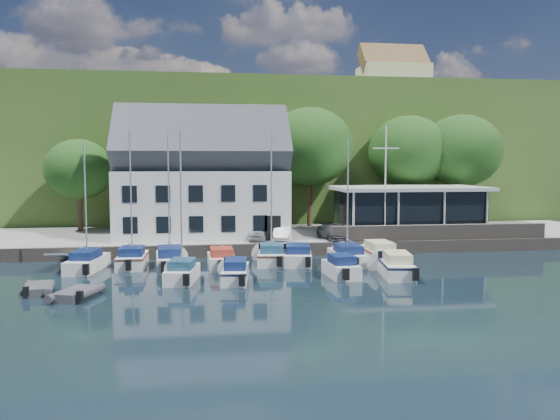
{
  "coord_description": "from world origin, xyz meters",
  "views": [
    {
      "loc": [
        -6.7,
        -30.2,
        7.16
      ],
      "look_at": [
        -1.39,
        9.0,
        3.75
      ],
      "focal_mm": 35.0,
      "sensor_mm": 36.0,
      "label": 1
    }
  ],
  "objects_px": {
    "boat_r1_5": "(297,254)",
    "boat_r2_4": "(396,264)",
    "boat_r1_0": "(86,206)",
    "boat_r2_3": "(341,265)",
    "flagpole": "(385,182)",
    "boat_r1_7": "(379,251)",
    "dinghy_0": "(38,287)",
    "dinghy_1": "(76,292)",
    "boat_r1_3": "(221,257)",
    "boat_r1_4": "(271,201)",
    "harbor_building": "(203,184)",
    "car_silver": "(256,233)",
    "club_pavilion": "(408,210)",
    "car_white": "(282,232)",
    "boat_r2_2": "(235,270)",
    "boat_r2_1": "(181,212)",
    "car_blue": "(359,230)",
    "boat_r1_2": "(169,199)",
    "boat_r1_1": "(131,203)",
    "boat_r1_6": "(348,202)",
    "car_dgrey": "(332,232)"
  },
  "relations": [
    {
      "from": "dinghy_1",
      "to": "boat_r2_4",
      "type": "bearing_deg",
      "value": 29.98
    },
    {
      "from": "boat_r1_4",
      "to": "boat_r1_5",
      "type": "distance_m",
      "value": 4.19
    },
    {
      "from": "boat_r1_7",
      "to": "boat_r2_2",
      "type": "bearing_deg",
      "value": -154.72
    },
    {
      "from": "boat_r1_4",
      "to": "boat_r1_6",
      "type": "bearing_deg",
      "value": -1.32
    },
    {
      "from": "boat_r1_6",
      "to": "boat_r1_7",
      "type": "distance_m",
      "value": 4.49
    },
    {
      "from": "harbor_building",
      "to": "boat_r2_2",
      "type": "height_order",
      "value": "harbor_building"
    },
    {
      "from": "boat_r1_6",
      "to": "boat_r2_4",
      "type": "distance_m",
      "value": 6.0
    },
    {
      "from": "harbor_building",
      "to": "club_pavilion",
      "type": "distance_m",
      "value": 18.15
    },
    {
      "from": "boat_r2_3",
      "to": "boat_r2_1",
      "type": "bearing_deg",
      "value": 175.64
    },
    {
      "from": "boat_r1_0",
      "to": "boat_r2_1",
      "type": "bearing_deg",
      "value": -23.81
    },
    {
      "from": "harbor_building",
      "to": "club_pavilion",
      "type": "bearing_deg",
      "value": -1.59
    },
    {
      "from": "boat_r2_4",
      "to": "boat_r2_2",
      "type": "bearing_deg",
      "value": -170.38
    },
    {
      "from": "dinghy_0",
      "to": "boat_r1_5",
      "type": "bearing_deg",
      "value": 12.26
    },
    {
      "from": "dinghy_0",
      "to": "boat_r1_7",
      "type": "bearing_deg",
      "value": 6.34
    },
    {
      "from": "car_dgrey",
      "to": "boat_r1_1",
      "type": "distance_m",
      "value": 16.21
    },
    {
      "from": "boat_r1_3",
      "to": "car_blue",
      "type": "bearing_deg",
      "value": 25.58
    },
    {
      "from": "boat_r2_2",
      "to": "boat_r2_3",
      "type": "bearing_deg",
      "value": 9.65
    },
    {
      "from": "boat_r1_7",
      "to": "dinghy_0",
      "type": "bearing_deg",
      "value": -163.14
    },
    {
      "from": "club_pavilion",
      "to": "boat_r1_5",
      "type": "height_order",
      "value": "club_pavilion"
    },
    {
      "from": "car_blue",
      "to": "boat_r1_2",
      "type": "relative_size",
      "value": 0.4
    },
    {
      "from": "car_dgrey",
      "to": "car_blue",
      "type": "distance_m",
      "value": 2.47
    },
    {
      "from": "boat_r1_5",
      "to": "boat_r2_3",
      "type": "distance_m",
      "value": 5.16
    },
    {
      "from": "flagpole",
      "to": "boat_r1_1",
      "type": "relative_size",
      "value": 1.04
    },
    {
      "from": "boat_r2_2",
      "to": "car_silver",
      "type": "bearing_deg",
      "value": 84.48
    },
    {
      "from": "car_blue",
      "to": "dinghy_1",
      "type": "height_order",
      "value": "car_blue"
    },
    {
      "from": "boat_r1_3",
      "to": "boat_r1_4",
      "type": "bearing_deg",
      "value": 9.87
    },
    {
      "from": "boat_r1_6",
      "to": "boat_r2_3",
      "type": "height_order",
      "value": "boat_r1_6"
    },
    {
      "from": "boat_r2_2",
      "to": "harbor_building",
      "type": "bearing_deg",
      "value": 104.64
    },
    {
      "from": "car_silver",
      "to": "boat_r2_3",
      "type": "bearing_deg",
      "value": -63.0
    },
    {
      "from": "harbor_building",
      "to": "car_silver",
      "type": "height_order",
      "value": "harbor_building"
    },
    {
      "from": "boat_r1_5",
      "to": "boat_r1_6",
      "type": "bearing_deg",
      "value": -2.0
    },
    {
      "from": "flagpole",
      "to": "boat_r1_7",
      "type": "xyz_separation_m",
      "value": [
        -2.2,
        -5.22,
        -4.84
      ]
    },
    {
      "from": "boat_r1_3",
      "to": "boat_r2_4",
      "type": "height_order",
      "value": "boat_r2_4"
    },
    {
      "from": "boat_r1_4",
      "to": "boat_r2_4",
      "type": "relative_size",
      "value": 1.39
    },
    {
      "from": "club_pavilion",
      "to": "boat_r2_1",
      "type": "distance_m",
      "value": 23.29
    },
    {
      "from": "car_silver",
      "to": "car_white",
      "type": "height_order",
      "value": "car_white"
    },
    {
      "from": "car_blue",
      "to": "boat_r1_4",
      "type": "relative_size",
      "value": 0.42
    },
    {
      "from": "boat_r1_0",
      "to": "boat_r1_2",
      "type": "xyz_separation_m",
      "value": [
        5.43,
        -0.13,
        0.37
      ]
    },
    {
      "from": "boat_r1_0",
      "to": "boat_r2_1",
      "type": "distance_m",
      "value": 7.72
    },
    {
      "from": "boat_r1_4",
      "to": "boat_r2_1",
      "type": "relative_size",
      "value": 1.06
    },
    {
      "from": "boat_r1_0",
      "to": "boat_r2_3",
      "type": "height_order",
      "value": "boat_r1_0"
    },
    {
      "from": "car_silver",
      "to": "car_white",
      "type": "xyz_separation_m",
      "value": [
        2.09,
        -0.18,
        0.04
      ]
    },
    {
      "from": "boat_r1_2",
      "to": "boat_r1_6",
      "type": "relative_size",
      "value": 1.07
    },
    {
      "from": "car_white",
      "to": "boat_r1_4",
      "type": "bearing_deg",
      "value": -95.82
    },
    {
      "from": "boat_r2_1",
      "to": "boat_r2_4",
      "type": "bearing_deg",
      "value": 8.57
    },
    {
      "from": "boat_r1_5",
      "to": "boat_r2_4",
      "type": "height_order",
      "value": "boat_r2_4"
    },
    {
      "from": "boat_r2_1",
      "to": "dinghy_0",
      "type": "bearing_deg",
      "value": -156.66
    },
    {
      "from": "flagpole",
      "to": "dinghy_1",
      "type": "distance_m",
      "value": 25.93
    },
    {
      "from": "boat_r1_1",
      "to": "boat_r1_3",
      "type": "relative_size",
      "value": 1.72
    },
    {
      "from": "car_silver",
      "to": "boat_r1_4",
      "type": "height_order",
      "value": "boat_r1_4"
    }
  ]
}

